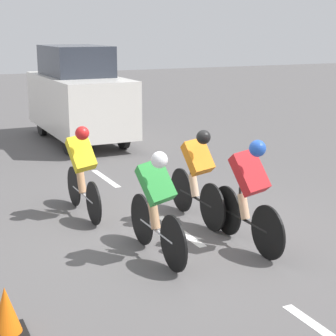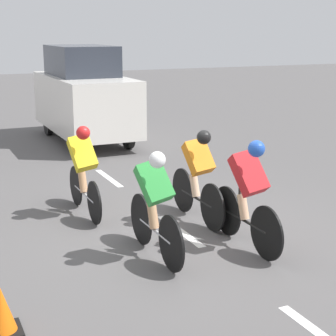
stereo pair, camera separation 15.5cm
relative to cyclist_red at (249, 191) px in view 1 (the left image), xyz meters
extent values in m
plane|color=#565454|center=(0.51, -0.93, -0.78)|extent=(60.00, 60.00, 0.00)
cube|color=white|center=(0.51, -0.96, -0.78)|extent=(0.12, 1.40, 0.01)
cube|color=white|center=(0.51, -4.16, -0.78)|extent=(0.12, 1.40, 0.01)
cylinder|color=black|center=(-0.03, -0.56, -0.43)|extent=(0.03, 0.70, 0.70)
cylinder|color=black|center=(-0.03, 0.41, -0.43)|extent=(0.03, 0.70, 0.70)
cylinder|color=black|center=(-0.03, -0.07, -0.43)|extent=(0.04, 0.97, 0.04)
cylinder|color=black|center=(-0.03, -0.24, -0.22)|extent=(0.04, 0.04, 0.42)
cylinder|color=#1999D8|center=(-0.03, -0.12, -0.33)|extent=(0.07, 0.07, 0.16)
cylinder|color=#DBAD84|center=(-0.03, -0.15, -0.25)|extent=(0.12, 0.23, 0.36)
cube|color=red|center=(0.01, 0.03, 0.26)|extent=(0.41, 0.48, 0.61)
sphere|color=blue|center=(0.06, 0.25, 0.62)|extent=(0.21, 0.21, 0.21)
cylinder|color=black|center=(0.08, -1.75, -0.43)|extent=(0.03, 0.70, 0.70)
cylinder|color=black|center=(0.08, -0.78, -0.43)|extent=(0.03, 0.70, 0.70)
cylinder|color=black|center=(0.08, -1.27, -0.43)|extent=(0.04, 0.97, 0.04)
cylinder|color=black|center=(0.08, -1.44, -0.22)|extent=(0.04, 0.04, 0.42)
cylinder|color=green|center=(0.08, -1.32, -0.33)|extent=(0.07, 0.07, 0.16)
cylinder|color=beige|center=(0.08, -1.34, -0.25)|extent=(0.12, 0.23, 0.36)
cube|color=orange|center=(0.12, -1.17, 0.23)|extent=(0.39, 0.44, 0.55)
sphere|color=black|center=(0.15, -0.95, 0.56)|extent=(0.20, 0.20, 0.20)
cylinder|color=black|center=(1.54, -2.77, -0.45)|extent=(0.03, 0.65, 0.65)
cylinder|color=black|center=(1.54, -1.75, -0.45)|extent=(0.03, 0.65, 0.65)
cylinder|color=#B7B7BC|center=(1.54, -2.26, -0.45)|extent=(0.04, 1.02, 0.04)
cylinder|color=#B7B7BC|center=(1.54, -2.44, -0.24)|extent=(0.04, 0.04, 0.42)
cylinder|color=yellow|center=(1.54, -2.31, -0.35)|extent=(0.07, 0.07, 0.16)
cylinder|color=tan|center=(1.54, -2.34, -0.27)|extent=(0.12, 0.23, 0.36)
cube|color=yellow|center=(1.57, -2.16, 0.22)|extent=(0.40, 0.46, 0.58)
sphere|color=red|center=(1.61, -1.94, 0.57)|extent=(0.21, 0.21, 0.21)
cylinder|color=black|center=(1.20, -0.74, -0.43)|extent=(0.03, 0.69, 0.69)
cylinder|color=black|center=(1.20, 0.23, -0.43)|extent=(0.03, 0.69, 0.69)
cylinder|color=#B7B7BC|center=(1.20, -0.25, -0.43)|extent=(0.04, 0.97, 0.04)
cylinder|color=#B7B7BC|center=(1.20, -0.42, -0.22)|extent=(0.04, 0.04, 0.42)
cylinder|color=white|center=(1.20, -0.30, -0.33)|extent=(0.07, 0.07, 0.16)
cylinder|color=tan|center=(1.20, -0.33, -0.25)|extent=(0.12, 0.23, 0.36)
cube|color=green|center=(1.25, -0.15, 0.23)|extent=(0.42, 0.45, 0.58)
sphere|color=white|center=(1.30, 0.07, 0.56)|extent=(0.20, 0.20, 0.20)
cylinder|color=black|center=(-0.81, -6.60, -0.46)|extent=(0.14, 0.64, 0.64)
cylinder|color=black|center=(0.55, -6.60, -0.46)|extent=(0.14, 0.64, 0.64)
cylinder|color=black|center=(-0.81, -9.16, -0.46)|extent=(0.14, 0.64, 0.64)
cylinder|color=black|center=(0.55, -9.16, -0.46)|extent=(0.14, 0.64, 0.64)
cube|color=silver|center=(-0.13, -7.88, 0.21)|extent=(1.70, 4.13, 1.35)
cube|color=#2D333D|center=(-0.13, -8.09, 1.26)|extent=(1.39, 2.27, 0.74)
cube|color=black|center=(3.26, 0.85, -0.77)|extent=(0.36, 0.36, 0.03)
cone|color=orange|center=(3.26, 0.85, -0.52)|extent=(0.28, 0.28, 0.46)
camera|label=1|loc=(3.95, 5.83, 2.05)|focal=60.00mm
camera|label=2|loc=(3.81, 5.90, 2.05)|focal=60.00mm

